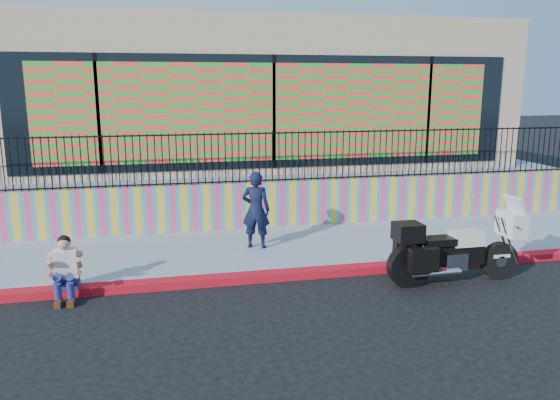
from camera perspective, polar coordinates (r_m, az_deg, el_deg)
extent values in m
plane|color=black|center=(10.41, 4.04, -7.94)|extent=(90.00, 90.00, 0.00)
cube|color=#B50C0E|center=(10.38, 4.05, -7.55)|extent=(16.00, 0.30, 0.15)
cube|color=gray|center=(11.89, 1.81, -4.95)|extent=(16.00, 3.00, 0.15)
cube|color=#EE3E7B|center=(13.24, 0.15, -0.37)|extent=(16.00, 0.20, 1.10)
cube|color=gray|center=(18.18, -3.32, 2.80)|extent=(16.00, 10.00, 1.25)
cube|color=tan|center=(17.74, -3.32, 11.09)|extent=(14.00, 8.00, 4.00)
cube|color=black|center=(13.80, -0.64, 9.16)|extent=(12.60, 0.04, 2.80)
cube|color=#FE4D38|center=(13.77, -0.62, 9.15)|extent=(11.48, 0.02, 2.40)
cylinder|color=black|center=(10.94, 21.92, -5.88)|extent=(0.70, 0.15, 0.70)
cylinder|color=black|center=(10.06, 13.32, -6.86)|extent=(0.70, 0.15, 0.70)
cube|color=black|center=(10.41, 17.87, -5.43)|extent=(1.01, 0.30, 0.36)
cube|color=silver|center=(10.42, 17.58, -6.01)|extent=(0.42, 0.36, 0.32)
cube|color=silver|center=(10.43, 18.88, -3.77)|extent=(0.58, 0.34, 0.25)
cube|color=black|center=(10.16, 16.15, -4.13)|extent=(0.58, 0.36, 0.13)
cube|color=silver|center=(10.86, 23.03, -2.32)|extent=(0.32, 0.55, 0.44)
cube|color=silver|center=(10.81, 23.37, -0.56)|extent=(0.19, 0.49, 0.36)
cube|color=black|center=(9.84, 13.23, -3.27)|extent=(0.47, 0.44, 0.32)
cube|color=black|center=(9.76, 14.76, -6.08)|extent=(0.51, 0.19, 0.42)
cube|color=black|center=(10.30, 13.16, -5.03)|extent=(0.51, 0.19, 0.42)
cube|color=silver|center=(10.90, 21.96, -5.35)|extent=(0.34, 0.17, 0.06)
imported|color=black|center=(11.43, -2.53, -1.03)|extent=(0.70, 0.58, 1.63)
cube|color=navy|center=(10.06, -21.27, -8.04)|extent=(0.36, 0.28, 0.18)
cube|color=silver|center=(9.91, -21.46, -6.21)|extent=(0.38, 0.27, 0.54)
sphere|color=tan|center=(9.77, -21.66, -4.28)|extent=(0.21, 0.21, 0.21)
cube|color=#472814|center=(9.74, -22.17, -9.98)|extent=(0.11, 0.26, 0.10)
cube|color=#472814|center=(9.70, -20.99, -9.96)|extent=(0.11, 0.26, 0.10)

